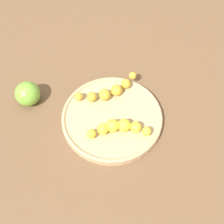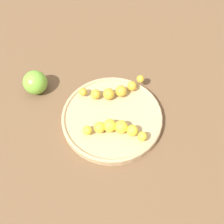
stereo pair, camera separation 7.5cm
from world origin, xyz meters
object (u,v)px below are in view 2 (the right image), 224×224
object	(u,v)px
banana_spotted	(114,90)
banana_yellow	(115,128)
apple_green	(35,82)
fruit_bowl	(112,117)

from	to	relation	value
banana_spotted	banana_yellow	bearing A→B (deg)	-15.06
banana_yellow	apple_green	distance (m)	0.27
fruit_bowl	banana_spotted	distance (m)	0.08
fruit_bowl	banana_spotted	world-z (taller)	banana_spotted
fruit_bowl	banana_spotted	bearing A→B (deg)	-149.63
apple_green	banana_spotted	bearing A→B (deg)	117.55
fruit_bowl	apple_green	bearing A→B (deg)	-80.47
fruit_bowl	banana_yellow	world-z (taller)	banana_yellow
banana_spotted	apple_green	distance (m)	0.22
banana_yellow	apple_green	size ratio (longest dim) A/B	2.13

